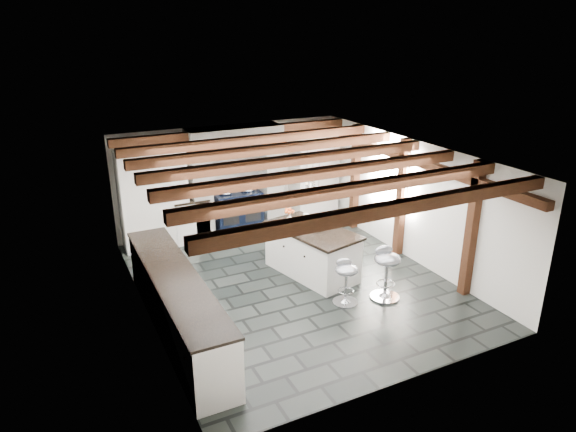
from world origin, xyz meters
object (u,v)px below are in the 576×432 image
range_cooker (237,211)px  kitchen_island (312,251)px  bar_stool_near (386,267)px  bar_stool_far (346,276)px

range_cooker → kitchen_island: bearing=-79.3°
bar_stool_near → kitchen_island: bearing=127.8°
range_cooker → bar_stool_near: 3.98m
bar_stool_near → bar_stool_far: bearing=179.4°
range_cooker → kitchen_island: kitchen_island is taller
kitchen_island → bar_stool_near: (0.65, -1.32, 0.12)m
kitchen_island → bar_stool_near: 1.48m
kitchen_island → bar_stool_far: kitchen_island is taller
range_cooker → bar_stool_near: size_ratio=1.11×
range_cooker → kitchen_island: size_ratio=0.52×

